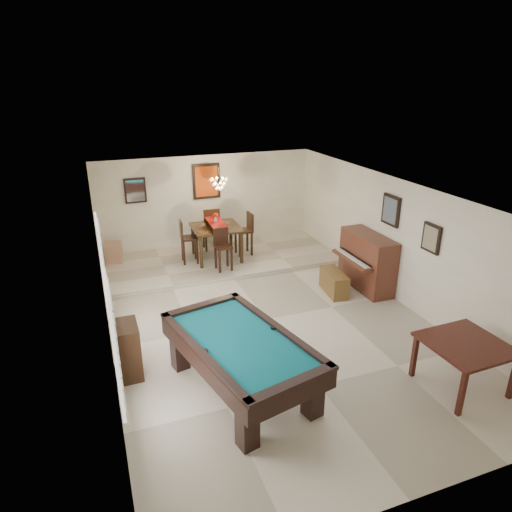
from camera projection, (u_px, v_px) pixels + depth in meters
ground_plane at (266, 320)px, 9.19m from camera, size 6.00×9.00×0.02m
wall_back at (207, 202)px, 12.62m from camera, size 6.00×0.04×2.60m
wall_front at (426, 410)px, 4.78m from camera, size 6.00×0.04×2.60m
wall_left at (103, 283)px, 7.73m from camera, size 0.04×9.00×2.60m
wall_right at (398, 241)px, 9.68m from camera, size 0.04×9.00×2.60m
ceiling at (268, 193)px, 8.22m from camera, size 6.00×9.00×0.04m
dining_step at (221, 260)px, 11.99m from camera, size 6.00×2.50×0.12m
window_left_front at (114, 344)px, 5.79m from camera, size 0.06×1.00×1.70m
window_left_rear at (102, 264)px, 8.22m from camera, size 0.06×1.00×1.70m
pool_table at (241, 365)px, 6.99m from camera, size 2.00×2.91×0.89m
square_table at (462, 365)px, 7.06m from camera, size 1.18×1.18×0.80m
upright_piano at (361, 262)px, 10.31m from camera, size 0.86×1.53×1.28m
piano_bench at (334, 282)px, 10.22m from camera, size 0.47×0.95×0.51m
apothecary_chest at (127, 350)px, 7.33m from camera, size 0.41×0.61×0.92m
dining_table at (217, 240)px, 11.75m from camera, size 1.24×1.24×0.99m
flower_vase at (216, 217)px, 11.52m from camera, size 0.18×0.18×0.25m
dining_chair_south at (223, 250)px, 11.05m from camera, size 0.40×0.40×1.03m
dining_chair_north at (211, 228)px, 12.37m from camera, size 0.45×0.45×1.18m
dining_chair_west at (189, 241)px, 11.48m from camera, size 0.45×0.45×1.12m
dining_chair_east at (244, 234)px, 12.00m from camera, size 0.42×0.42×1.13m
corner_bench at (114, 252)px, 11.68m from camera, size 0.48×0.56×0.46m
chandelier at (219, 180)px, 11.16m from camera, size 0.44×0.44×0.60m
back_painting at (206, 181)px, 12.37m from camera, size 0.75×0.06×0.95m
back_mirror at (135, 191)px, 11.79m from camera, size 0.55×0.06×0.65m
right_picture_upper at (391, 210)px, 9.70m from camera, size 0.06×0.55×0.65m
right_picture_lower at (431, 238)px, 8.65m from camera, size 0.06×0.45×0.55m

